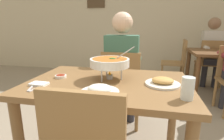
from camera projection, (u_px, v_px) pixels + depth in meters
The scene contains 16 objects.
cafe_rear_partition at pixel (139, 11), 4.23m from camera, with size 10.00×0.10×3.00m, color beige.
dining_table_main at pixel (108, 97), 1.36m from camera, with size 1.18×0.81×0.77m.
chair_diner_main at pixel (122, 85), 2.05m from camera, with size 0.44×0.44×0.90m.
diner_main at pixel (122, 64), 2.02m from camera, with size 0.40×0.45×1.31m.
curry_bowl at pixel (110, 63), 1.36m from camera, with size 0.33×0.30×0.26m.
rice_plate at pixel (100, 90), 1.09m from camera, with size 0.24×0.24×0.06m.
appetizer_plate at pixel (163, 82), 1.25m from camera, with size 0.24×0.24×0.06m.
sauce_dish at pixel (61, 76), 1.42m from camera, with size 0.09×0.09×0.02m.
napkin_folded at pixel (39, 84), 1.24m from camera, with size 0.12×0.08×0.02m, color white.
fork_utensil at pixel (32, 87), 1.20m from camera, with size 0.01×0.17×0.01m, color silver.
spoon_utensil at pixel (39, 87), 1.19m from camera, with size 0.01×0.17×0.01m, color silver.
drink_glass at pixel (188, 89), 1.00m from camera, with size 0.07×0.07×0.13m.
dining_table_far at pixel (223, 60), 2.86m from camera, with size 1.00×0.80×0.77m.
chair_bg_right at pixel (210, 61), 3.42m from camera, with size 0.45×0.45×0.90m.
chair_bg_corner at pixel (178, 60), 3.52m from camera, with size 0.47×0.47×0.90m.
patron_bg_right at pixel (212, 48), 3.39m from camera, with size 0.40×0.45×1.31m.
Camera 1 is at (0.29, -1.23, 1.18)m, focal length 28.65 mm.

